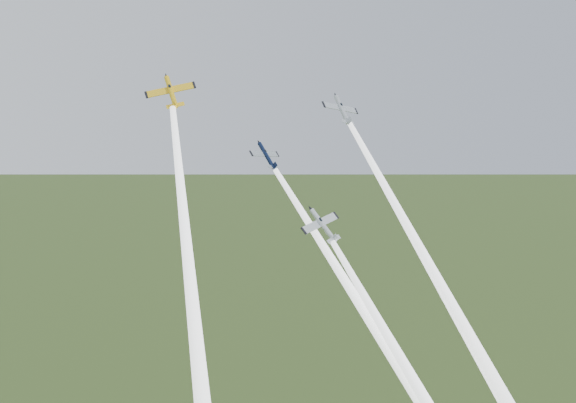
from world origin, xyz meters
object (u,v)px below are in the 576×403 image
object	(u,v)px
plane_silver_right	(342,110)
plane_yellow	(171,92)
plane_silver_low	(323,225)
plane_navy	(266,155)

from	to	relation	value
plane_silver_right	plane_yellow	bearing A→B (deg)	173.44
plane_silver_low	plane_silver_right	bearing A→B (deg)	30.87
plane_yellow	plane_silver_low	bearing A→B (deg)	-11.62
plane_silver_right	plane_silver_low	xyz separation A→B (m)	(-12.44, -9.77, -18.23)
plane_navy	plane_silver_right	distance (m)	15.94
plane_silver_low	plane_yellow	bearing A→B (deg)	138.10
plane_navy	plane_silver_low	xyz separation A→B (m)	(0.14, -15.47, -10.26)
plane_silver_right	plane_silver_low	distance (m)	24.13
plane_yellow	plane_silver_low	world-z (taller)	plane_yellow
plane_yellow	plane_navy	size ratio (longest dim) A/B	1.13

